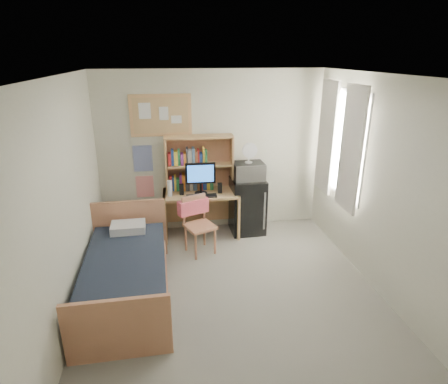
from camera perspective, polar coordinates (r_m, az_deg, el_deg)
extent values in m
cube|color=gray|center=(4.75, 1.55, -15.99)|extent=(3.60, 4.20, 0.02)
cube|color=white|center=(3.84, 1.94, 17.25)|extent=(3.60, 4.20, 0.02)
cube|color=beige|center=(6.10, -1.89, 6.02)|extent=(3.60, 0.04, 2.60)
cube|color=beige|center=(2.35, 11.68, -19.91)|extent=(3.60, 0.04, 2.60)
cube|color=beige|center=(4.20, -23.24, -2.43)|extent=(0.04, 4.20, 2.60)
cube|color=beige|center=(4.77, 23.50, 0.18)|extent=(0.04, 4.20, 2.60)
cube|color=white|center=(5.67, 17.24, 7.15)|extent=(0.10, 1.40, 1.70)
cube|color=silver|center=(5.31, 18.78, 6.13)|extent=(0.04, 0.55, 1.70)
cube|color=silver|center=(6.01, 15.35, 8.04)|extent=(0.04, 0.55, 1.70)
cube|color=tan|center=(5.92, -9.62, 11.44)|extent=(0.94, 0.03, 0.64)
cube|color=#263C99|center=(6.07, -12.28, 5.01)|extent=(0.30, 0.01, 0.42)
cube|color=red|center=(6.21, -11.95, 0.82)|extent=(0.28, 0.01, 0.36)
cube|color=tan|center=(6.08, -3.50, -3.33)|extent=(1.20, 0.62, 0.74)
cube|color=tan|center=(5.52, -3.69, -5.17)|extent=(0.57, 0.57, 0.86)
cube|color=black|center=(6.18, 3.56, -2.05)|extent=(0.55, 0.55, 0.91)
cube|color=black|center=(4.76, -14.65, -12.60)|extent=(1.01, 1.97, 0.54)
cube|color=tan|center=(5.95, -3.78, 4.42)|extent=(1.08, 0.30, 0.88)
cube|color=black|center=(5.80, -3.59, 2.03)|extent=(0.46, 0.05, 0.49)
cube|color=black|center=(5.75, -3.44, -0.63)|extent=(0.47, 0.16, 0.02)
cube|color=black|center=(5.84, -6.49, 0.39)|extent=(0.07, 0.07, 0.17)
cube|color=black|center=(5.88, -0.64, 0.61)|extent=(0.07, 0.07, 0.16)
cylinder|color=white|center=(5.79, -8.27, 0.54)|extent=(0.07, 0.07, 0.25)
cube|color=#DE5463|center=(5.59, -4.73, -2.21)|extent=(0.48, 0.31, 0.22)
cube|color=#BABABF|center=(5.96, 3.73, 3.18)|extent=(0.49, 0.38, 0.28)
cylinder|color=white|center=(5.88, 3.79, 5.84)|extent=(0.24, 0.24, 0.29)
cube|color=white|center=(5.27, -14.40, -5.23)|extent=(0.46, 0.33, 0.11)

